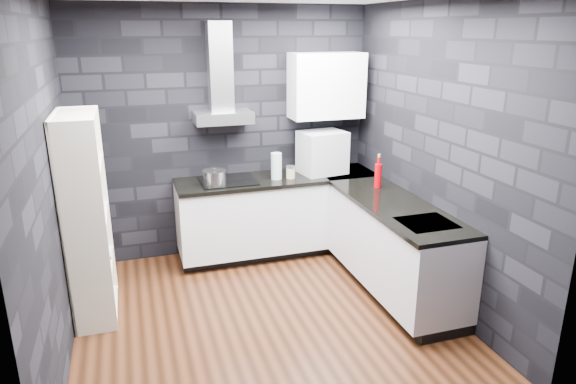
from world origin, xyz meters
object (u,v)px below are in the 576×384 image
appliance_garage (322,153)px  bookshelf (87,218)px  fruit_bowl (86,217)px  utensil_crock (309,169)px  red_bottle (378,176)px  storage_jar (291,173)px  pot (215,178)px  glass_vase (276,166)px

appliance_garage → bookshelf: size_ratio=0.27×
bookshelf → fruit_bowl: (0.00, -0.08, 0.04)m
utensil_crock → bookshelf: (-2.28, -0.69, -0.07)m
bookshelf → appliance_garage: bearing=15.6°
red_bottle → bookshelf: bookshelf is taller
storage_jar → bookshelf: 2.14m
red_bottle → fruit_bowl: size_ratio=1.03×
pot → red_bottle: (1.57, -0.55, 0.04)m
glass_vase → fruit_bowl: 2.03m
storage_jar → utensil_crock: (0.23, 0.06, 0.01)m
storage_jar → appliance_garage: size_ratio=0.24×
pot → glass_vase: bearing=4.8°
glass_vase → fruit_bowl: bearing=-158.9°
utensil_crock → glass_vase: bearing=-174.0°
appliance_garage → bookshelf: bookshelf is taller
pot → storage_jar: pot is taller
red_bottle → bookshelf: bearing=-179.2°
appliance_garage → bookshelf: bearing=-172.4°
utensil_crock → red_bottle: bearing=-52.2°
glass_vase → red_bottle: bearing=-34.3°
pot → fruit_bowl: pot is taller
storage_jar → bookshelf: size_ratio=0.07×
bookshelf → fruit_bowl: size_ratio=7.55×
storage_jar → red_bottle: size_ratio=0.48×
pot → red_bottle: red_bottle is taller
storage_jar → utensil_crock: size_ratio=0.84×
pot → appliance_garage: appliance_garage is taller
appliance_garage → fruit_bowl: (-2.44, -0.81, -0.19)m
glass_vase → fruit_bowl: size_ratio=1.19×
fruit_bowl → pot: bearing=29.0°
storage_jar → red_bottle: (0.74, -0.59, 0.06)m
red_bottle → bookshelf: (-2.78, -0.04, -0.12)m
red_bottle → pot: bearing=160.6°
pot → bookshelf: 1.35m
red_bottle → storage_jar: bearing=141.3°
glass_vase → storage_jar: bearing=-6.8°
storage_jar → appliance_garage: bearing=14.3°
pot → bookshelf: bearing=-153.9°
glass_vase → utensil_crock: (0.39, 0.04, -0.07)m
bookshelf → red_bottle: bearing=-0.3°
appliance_garage → fruit_bowl: bearing=-170.7°
bookshelf → fruit_bowl: 0.09m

